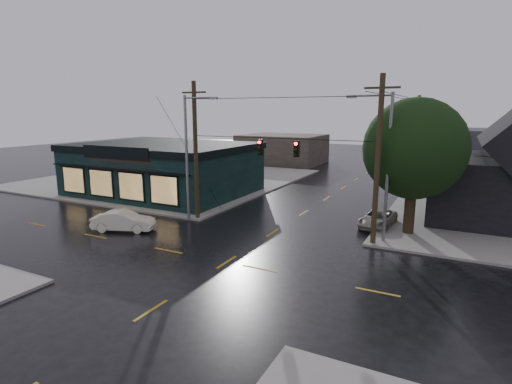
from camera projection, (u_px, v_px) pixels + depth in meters
The scene contains 16 objects.
ground_plane at pixel (227, 262), 21.66m from camera, with size 160.00×160.00×0.00m, color black.
sidewalk_nw at pixel (171, 178), 48.02m from camera, with size 28.00×28.00×0.15m, color gray.
pizza_shop at pixel (164, 168), 39.13m from camera, with size 16.30×12.34×4.90m.
corner_tree at pixel (414, 149), 25.38m from camera, with size 6.48×6.48×8.79m.
utility_pole_nw at pixel (198, 219), 30.23m from camera, with size 2.00×0.32×10.15m, color #2F2315, non-canonical shape.
utility_pole_ne at pixel (373, 245), 24.43m from camera, with size 2.00×0.32×10.15m, color #2F2315, non-canonical shape.
utility_pole_far_a at pixel (412, 187), 43.18m from camera, with size 2.00×0.32×9.65m, color #2F2315, non-canonical shape.
utility_pole_far_b at pixel (427, 165), 60.63m from camera, with size 2.00×0.32×9.15m, color #2F2315, non-canonical shape.
utility_pole_far_c at pixel (435, 153), 78.07m from camera, with size 2.00×0.32×9.15m, color #2F2315, non-canonical shape.
span_signal_assembly at pixel (278, 148), 26.15m from camera, with size 13.00×0.48×1.23m.
streetlight_nw at pixel (189, 221), 29.76m from camera, with size 5.40×0.30×9.15m, color gray, non-canonical shape.
streetlight_ne at pixel (383, 243), 24.82m from camera, with size 5.40×0.30×9.15m, color gray, non-canonical shape.
bg_building_west at pixel (283, 149), 62.36m from camera, with size 12.00×10.00×4.40m, color #392F29.
bg_building_east at pixel (504, 151), 53.21m from camera, with size 14.00×12.00×5.60m, color #2C2B31.
sedan_cream at pixel (124, 221), 27.22m from camera, with size 1.45×4.17×1.37m, color silver.
suv_silver at pixel (378, 219), 28.21m from camera, with size 1.93×4.18×1.16m, color gray.
Camera 1 is at (10.74, -17.49, 8.07)m, focal length 28.00 mm.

